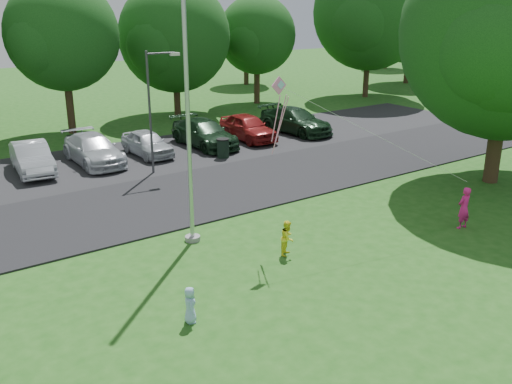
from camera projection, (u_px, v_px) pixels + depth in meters
ground at (381, 269)px, 16.72m from camera, size 120.00×120.00×0.00m
park_road at (220, 189)px, 23.68m from camera, size 60.00×6.00×0.06m
parking_strip at (152, 155)px, 28.71m from camera, size 42.00×7.00×0.06m
flagpole at (188, 115)px, 17.34m from camera, size 0.50×0.50×10.00m
street_lamp at (154, 101)px, 24.83m from camera, size 1.53×0.33×5.44m
trash_can at (223, 149)px, 28.08m from camera, size 0.63×0.63×1.00m
big_tree at (510, 37)px, 22.62m from camera, size 9.36×8.72×10.65m
tree_row at (108, 30)px, 34.50m from camera, size 64.35×11.94×10.88m
horizon_trees at (93, 42)px, 43.77m from camera, size 77.46×7.20×7.02m
parked_cars at (171, 139)px, 29.05m from camera, size 20.21×5.26×1.43m
woman at (464, 208)px, 19.47m from camera, size 0.55×0.37×1.48m
child_yellow at (288, 238)px, 17.50m from camera, size 0.68×0.65×1.11m
child_blue at (190, 305)px, 13.83m from camera, size 0.44×0.53×0.94m
kite at (286, 103)px, 17.09m from camera, size 6.26×2.92×3.68m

